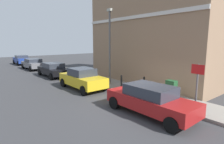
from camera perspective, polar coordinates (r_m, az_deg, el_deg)
name	(u,v)px	position (r m, az deg, el deg)	size (l,w,h in m)	color
ground	(137,106)	(10.04, 7.77, -10.62)	(80.00, 80.00, 0.00)	#38383A
sidewalk	(103,81)	(15.71, -2.94, -2.87)	(2.21, 30.00, 0.15)	gray
corner_building	(163,30)	(17.11, 15.66, 12.66)	(7.61, 11.12, 8.96)	#937256
car_red	(150,99)	(8.87, 11.81, -8.37)	(1.89, 4.46, 1.43)	maroon
car_yellow	(82,79)	(13.47, -9.29, -2.03)	(1.90, 4.13, 1.53)	gold
car_black	(53,69)	(18.96, -17.88, 0.80)	(1.90, 4.30, 1.36)	black
car_grey	(33,64)	(24.80, -23.40, 2.41)	(2.01, 4.33, 1.32)	slate
car_blue	(22,60)	(30.91, -26.45, 3.50)	(1.85, 4.02, 1.40)	navy
utility_cabinet	(171,91)	(10.84, 18.00, -5.71)	(0.46, 0.61, 1.15)	#1E4C28
bollard_near_cabinet	(144,84)	(12.13, 9.98, -3.67)	(0.14, 0.14, 1.04)	black
bollard_far_kerb	(121,82)	(12.49, 2.97, -3.15)	(0.14, 0.14, 1.04)	black
street_sign	(197,81)	(9.21, 25.13, -2.54)	(0.08, 0.60, 2.30)	#59595B
lamppost	(110,43)	(14.09, -0.73, 8.96)	(0.20, 0.44, 5.72)	#59595B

